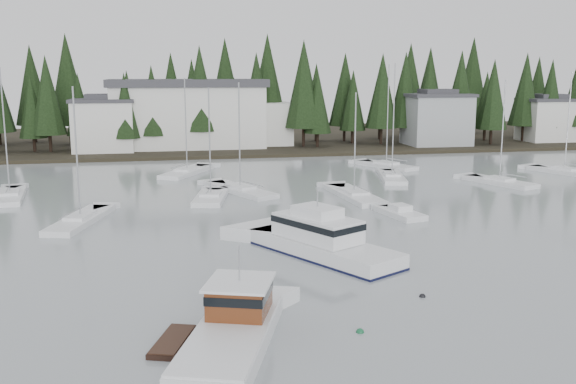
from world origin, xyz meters
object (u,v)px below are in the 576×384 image
house_west (104,124)px  house_east_b (548,119)px  sailboat_7 (386,167)px  cabin_cruiser_center (321,244)px  lobster_boat_brown (231,332)px  sailboat_5 (499,183)px  sailboat_0 (10,197)px  sailboat_12 (240,192)px  house_east_a (437,118)px  sailboat_1 (187,173)px  sailboat_11 (392,178)px  harbor_inn (201,114)px  sailboat_2 (354,197)px  runabout_1 (400,214)px  sailboat_6 (211,199)px  sailboat_3 (564,173)px  sailboat_4 (81,222)px

house_west → house_east_b: (76.00, 1.00, -0.25)m
house_east_b → sailboat_7: (-37.90, -22.32, -4.33)m
house_east_b → cabin_cruiser_center: (-56.43, -61.27, -3.62)m
lobster_boat_brown → sailboat_5: (34.46, 37.74, -0.50)m
sailboat_5 → sailboat_0: bearing=67.0°
sailboat_7 → sailboat_12: sailboat_7 is taller
house_east_a → house_east_b: bearing=5.2°
house_west → sailboat_7: (38.10, -21.32, -4.58)m
sailboat_1 → sailboat_7: 26.34m
house_west → sailboat_5: size_ratio=0.77×
sailboat_1 → sailboat_5: bearing=-84.5°
sailboat_0 → sailboat_11: bearing=-92.0°
harbor_inn → lobster_boat_brown: (-3.14, -77.22, -5.21)m
sailboat_11 → sailboat_1: bearing=83.6°
cabin_cruiser_center → sailboat_2: 21.37m
sailboat_12 → runabout_1: (12.54, -14.07, 0.08)m
house_west → sailboat_1: bearing=-61.7°
sailboat_6 → sailboat_11: bearing=-57.3°
sailboat_3 → sailboat_4: size_ratio=1.10×
runabout_1 → sailboat_1: bearing=20.4°
sailboat_12 → harbor_inn: bearing=-22.1°
harbor_inn → sailboat_5: bearing=-51.6°
sailboat_7 → sailboat_11: bearing=138.2°
house_east_a → sailboat_6: bearing=-136.7°
lobster_boat_brown → harbor_inn: bearing=16.4°
sailboat_2 → sailboat_3: sailboat_3 is taller
sailboat_3 → cabin_cruiser_center: bearing=106.1°
house_east_a → sailboat_11: bearing=-122.0°
sailboat_4 → house_east_b: bearing=-42.0°
sailboat_1 → sailboat_5: sailboat_1 is taller
harbor_inn → runabout_1: bearing=-74.9°
sailboat_1 → lobster_boat_brown: bearing=-152.0°
lobster_boat_brown → sailboat_4: 28.63m
sailboat_3 → runabout_1: (-28.95, -19.18, 0.06)m
sailboat_3 → sailboat_5: sailboat_3 is taller
sailboat_11 → sailboat_12: (-18.73, -5.11, -0.03)m
sailboat_1 → sailboat_7: (26.33, 0.55, 0.02)m
sailboat_0 → sailboat_3: sailboat_0 is taller
sailboat_3 → runabout_1: sailboat_3 is taller
sailboat_5 → sailboat_4: bearing=82.5°
sailboat_4 → runabout_1: bearing=-80.5°
house_east_b → sailboat_5: sailboat_5 is taller
harbor_inn → lobster_boat_brown: bearing=-92.3°
sailboat_6 → sailboat_12: sailboat_12 is taller
house_west → sailboat_6: size_ratio=0.82×
sailboat_4 → runabout_1: sailboat_4 is taller
house_east_b → sailboat_4: size_ratio=0.80×
lobster_boat_brown → runabout_1: (17.45, 24.20, -0.43)m
cabin_cruiser_center → sailboat_2: bearing=-52.8°
sailboat_12 → cabin_cruiser_center: bearing=161.6°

